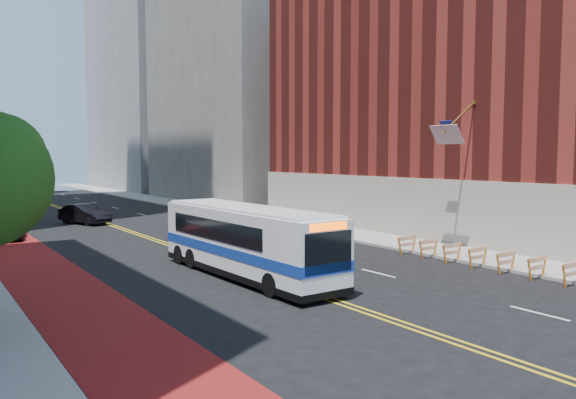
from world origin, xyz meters
The scene contains 12 objects.
ground centered at (0.00, 0.00, 0.00)m, with size 160.00×160.00×0.00m, color black.
sidewalk_right centered at (12.00, 30.00, 0.07)m, with size 4.00×140.00×0.15m, color gray.
center_line_inner centered at (-0.18, 30.00, 0.00)m, with size 0.14×140.00×0.01m, color gold.
center_line_outer centered at (0.18, 30.00, 0.00)m, with size 0.14×140.00×0.01m, color gold.
lane_dashes centered at (4.80, 38.00, 0.01)m, with size 0.14×98.20×0.01m.
brick_building centered at (21.93, 12.00, 10.96)m, with size 18.73×36.00×22.00m.
midrise_right_near centered at (23.00, 48.00, 20.00)m, with size 18.00×26.00×40.00m, color slate.
midrise_right_far centered at (24.00, 78.00, 27.50)m, with size 20.00×28.00×55.00m, color gray.
construction_barriers centered at (9.60, 3.42, 0.68)m, with size 1.42×10.91×1.00m.
transit_bus centered at (-0.64, 8.87, 1.65)m, with size 2.81×11.56×3.16m.
car_a centered at (-7.72, 27.46, 0.73)m, with size 1.72×4.27×1.46m, color black.
car_b centered at (-1.50, 33.24, 0.79)m, with size 1.68×4.80×1.58m, color black.
Camera 1 is at (-13.01, -12.86, 5.41)m, focal length 35.00 mm.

